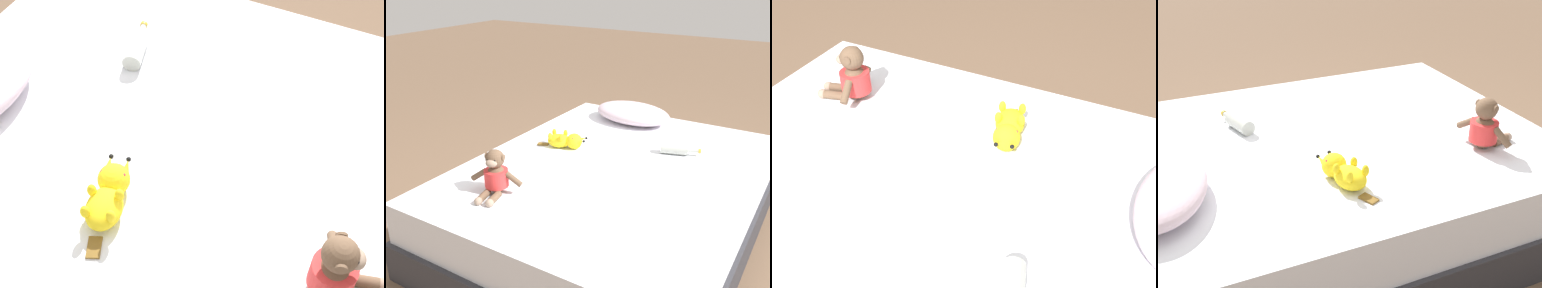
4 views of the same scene
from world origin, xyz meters
TOP-DOWN VIEW (x-y plane):
  - ground_plane at (0.00, 0.00)m, footprint 16.00×16.00m
  - bed at (0.00, 0.00)m, footprint 1.57×2.02m
  - plush_monkey at (-0.37, -0.60)m, footprint 0.28×0.24m
  - plush_yellow_creature at (-0.39, 0.08)m, footprint 0.33×0.16m

SIDE VIEW (x-z plane):
  - ground_plane at x=0.00m, z-range 0.00..0.00m
  - bed at x=0.00m, z-range 0.00..0.45m
  - plush_yellow_creature at x=-0.39m, z-range 0.44..0.55m
  - plush_monkey at x=-0.37m, z-range 0.43..0.66m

